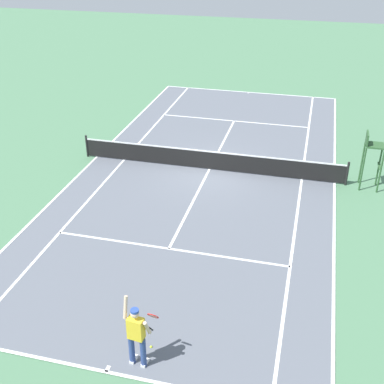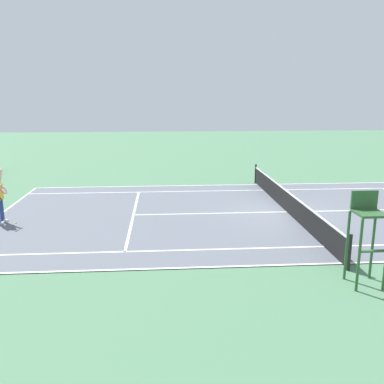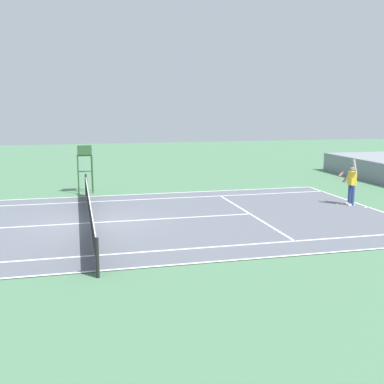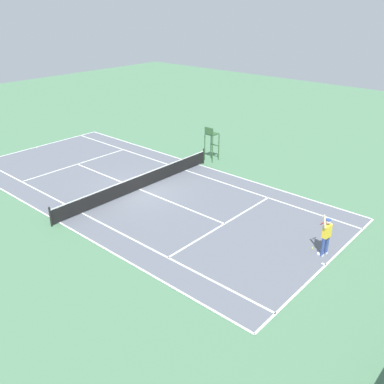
# 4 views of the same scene
# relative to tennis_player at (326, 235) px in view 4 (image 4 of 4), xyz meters

# --- Properties ---
(ground_plane) EXTENTS (80.00, 80.00, 0.00)m
(ground_plane) POSITION_rel_tennis_player_xyz_m (0.70, -11.43, -0.99)
(ground_plane) COLOR #4C7A56
(court) EXTENTS (11.08, 23.88, 0.03)m
(court) POSITION_rel_tennis_player_xyz_m (0.70, -11.43, -0.98)
(court) COLOR slate
(court) RESTS_ON ground
(net) EXTENTS (11.98, 0.10, 1.07)m
(net) POSITION_rel_tennis_player_xyz_m (0.70, -11.43, -0.47)
(net) COLOR black
(net) RESTS_ON ground
(tennis_player) EXTENTS (0.80, 0.62, 2.08)m
(tennis_player) POSITION_rel_tennis_player_xyz_m (0.00, 0.00, 0.00)
(tennis_player) COLOR navy
(tennis_player) RESTS_ON ground
(tennis_ball) EXTENTS (0.07, 0.07, 0.07)m
(tennis_ball) POSITION_rel_tennis_player_xyz_m (-0.13, -0.59, -0.96)
(tennis_ball) COLOR #D1E533
(tennis_ball) RESTS_ON ground
(umpire_chair) EXTENTS (0.77, 0.77, 2.44)m
(umpire_chair) POSITION_rel_tennis_player_xyz_m (-6.06, -11.43, 0.56)
(umpire_chair) COLOR #2D562D
(umpire_chair) RESTS_ON ground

